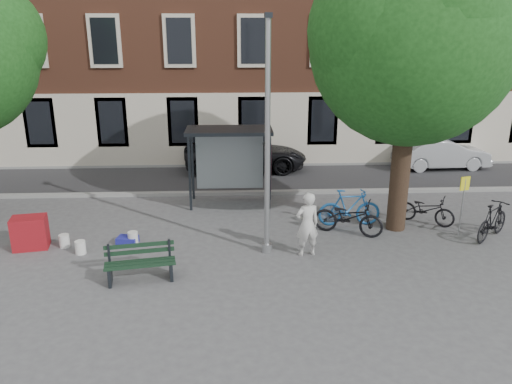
{
  "coord_description": "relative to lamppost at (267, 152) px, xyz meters",
  "views": [
    {
      "loc": [
        -0.85,
        -12.32,
        5.71
      ],
      "look_at": [
        -0.25,
        0.94,
        1.4
      ],
      "focal_mm": 35.0,
      "sensor_mm": 36.0,
      "label": 1
    }
  ],
  "objects": [
    {
      "name": "curb_far",
      "position": [
        0.0,
        9.0,
        -2.72
      ],
      "size": [
        40.0,
        0.25,
        0.12
      ],
      "primitive_type": "cube",
      "color": "gray",
      "rests_on": "ground"
    },
    {
      "name": "bike_d",
      "position": [
        6.5,
        0.62,
        -2.24
      ],
      "size": [
        1.72,
        1.55,
        1.09
      ],
      "primitive_type": "imported",
      "rotation": [
        0.0,
        0.0,
        2.27
      ],
      "color": "black",
      "rests_on": "ground"
    },
    {
      "name": "red_stand",
      "position": [
        -6.45,
        0.55,
        -2.33
      ],
      "size": [
        0.99,
        0.75,
        0.9
      ],
      "primitive_type": "cube",
      "rotation": [
        0.0,
        0.0,
        0.18
      ],
      "color": "maroon",
      "rests_on": "ground"
    },
    {
      "name": "curb_near",
      "position": [
        0.0,
        5.0,
        -2.72
      ],
      "size": [
        40.0,
        0.25,
        0.12
      ],
      "primitive_type": "cube",
      "color": "gray",
      "rests_on": "ground"
    },
    {
      "name": "car_dark",
      "position": [
        -0.36,
        8.4,
        -2.07
      ],
      "size": [
        5.23,
        2.54,
        1.44
      ],
      "primitive_type": "imported",
      "rotation": [
        0.0,
        0.0,
        1.6
      ],
      "color": "black",
      "rests_on": "ground"
    },
    {
      "name": "tree_right",
      "position": [
        4.01,
        1.38,
        2.83
      ],
      "size": [
        5.76,
        5.6,
        8.2
      ],
      "color": "black",
      "rests_on": "ground"
    },
    {
      "name": "bike_c",
      "position": [
        5.04,
        1.87,
        -2.32
      ],
      "size": [
        1.78,
        1.51,
        0.92
      ],
      "primitive_type": "imported",
      "rotation": [
        0.0,
        0.0,
        0.95
      ],
      "color": "black",
      "rests_on": "ground"
    },
    {
      "name": "car_silver",
      "position": [
        8.1,
        8.25,
        -2.13
      ],
      "size": [
        4.07,
        1.62,
        1.32
      ],
      "primitive_type": "imported",
      "rotation": [
        0.0,
        0.0,
        1.63
      ],
      "color": "#B8BBC0",
      "rests_on": "ground"
    },
    {
      "name": "bench",
      "position": [
        -3.12,
        -1.43,
        -2.39
      ],
      "size": [
        1.72,
        0.81,
        0.85
      ],
      "rotation": [
        0.0,
        0.0,
        0.17
      ],
      "color": "#1E2328",
      "rests_on": "ground"
    },
    {
      "name": "building_row",
      "position": [
        0.0,
        13.0,
        4.22
      ],
      "size": [
        30.0,
        8.0,
        14.0
      ],
      "primitive_type": "cube",
      "color": "brown",
      "rests_on": "ground"
    },
    {
      "name": "bucket_c",
      "position": [
        -3.71,
        0.69,
        -2.6
      ],
      "size": [
        0.35,
        0.35,
        0.36
      ],
      "primitive_type": "cylinder",
      "rotation": [
        0.0,
        0.0,
        -0.31
      ],
      "color": "silver",
      "rests_on": "ground"
    },
    {
      "name": "painter",
      "position": [
        1.05,
        -0.24,
        -1.91
      ],
      "size": [
        0.71,
        0.55,
        1.74
      ],
      "primitive_type": "imported",
      "rotation": [
        0.0,
        0.0,
        3.36
      ],
      "color": "silver",
      "rests_on": "ground"
    },
    {
      "name": "notice_sign",
      "position": [
        5.67,
        0.87,
        -1.51
      ],
      "size": [
        0.3,
        0.12,
        1.79
      ],
      "rotation": [
        0.0,
        0.0,
        0.29
      ],
      "color": "#9EA0A3",
      "rests_on": "ground"
    },
    {
      "name": "blue_crate",
      "position": [
        -3.87,
        0.73,
        -2.68
      ],
      "size": [
        0.61,
        0.49,
        0.2
      ],
      "primitive_type": "cube",
      "rotation": [
        0.0,
        0.0,
        -0.18
      ],
      "color": "navy",
      "rests_on": "ground"
    },
    {
      "name": "bike_b",
      "position": [
        2.64,
        1.82,
        -2.21
      ],
      "size": [
        1.92,
        0.57,
        1.15
      ],
      "primitive_type": "imported",
      "rotation": [
        0.0,
        0.0,
        1.59
      ],
      "color": "#1B5699",
      "rests_on": "ground"
    },
    {
      "name": "bucket_a",
      "position": [
        -5.56,
        0.58,
        -2.6
      ],
      "size": [
        0.34,
        0.34,
        0.36
      ],
      "primitive_type": "cylinder",
      "rotation": [
        0.0,
        0.0,
        0.24
      ],
      "color": "silver",
      "rests_on": "ground"
    },
    {
      "name": "lamppost",
      "position": [
        0.0,
        0.0,
        0.0
      ],
      "size": [
        0.28,
        0.35,
        6.11
      ],
      "color": "#9EA0A3",
      "rests_on": "ground"
    },
    {
      "name": "bus_shelter",
      "position": [
        -0.61,
        4.11,
        -0.87
      ],
      "size": [
        2.85,
        1.45,
        2.62
      ],
      "color": "#1E2328",
      "rests_on": "ground"
    },
    {
      "name": "road",
      "position": [
        0.0,
        7.0,
        -2.78
      ],
      "size": [
        40.0,
        4.0,
        0.01
      ],
      "primitive_type": "cube",
      "color": "#28282B",
      "rests_on": "ground"
    },
    {
      "name": "ground",
      "position": [
        0.0,
        0.0,
        -2.78
      ],
      "size": [
        90.0,
        90.0,
        0.0
      ],
      "primitive_type": "plane",
      "color": "#4C4C4F",
      "rests_on": "ground"
    },
    {
      "name": "bike_a",
      "position": [
        2.46,
        1.13,
        -2.25
      ],
      "size": [
        2.14,
        1.49,
        1.07
      ],
      "primitive_type": "imported",
      "rotation": [
        0.0,
        0.0,
        1.14
      ],
      "color": "black",
      "rests_on": "ground"
    },
    {
      "name": "bucket_b",
      "position": [
        -4.99,
        0.11,
        -2.6
      ],
      "size": [
        0.37,
        0.37,
        0.36
      ],
      "primitive_type": "cylinder",
      "rotation": [
        0.0,
        0.0,
        -0.4
      ],
      "color": "white",
      "rests_on": "ground"
    }
  ]
}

